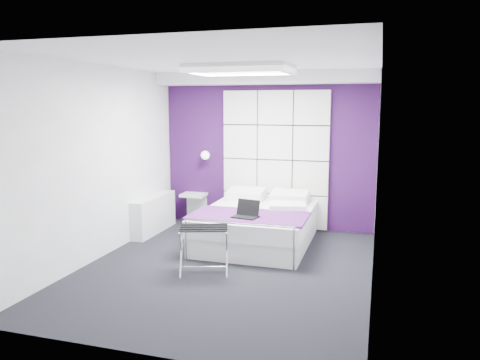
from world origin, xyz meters
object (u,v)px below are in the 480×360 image
object	(u,v)px
radiator	(154,214)
bed	(257,225)
laptop	(246,213)
nightstand	(194,195)
wall_lamp	(206,155)
luggage_rack	(204,250)

from	to	relation	value
radiator	bed	bearing A→B (deg)	-4.60
radiator	laptop	bearing A→B (deg)	-22.68
laptop	bed	bearing A→B (deg)	101.16
bed	nightstand	world-z (taller)	bed
radiator	wall_lamp	bearing A→B (deg)	49.90
nightstand	luggage_rack	world-z (taller)	luggage_rack
wall_lamp	luggage_rack	bearing A→B (deg)	-70.03
radiator	luggage_rack	xyz separation A→B (m)	(1.46, -1.51, -0.01)
wall_lamp	nightstand	size ratio (longest dim) A/B	0.36
wall_lamp	luggage_rack	world-z (taller)	wall_lamp
nightstand	bed	bearing A→B (deg)	-32.06
bed	luggage_rack	bearing A→B (deg)	-103.69
radiator	bed	size ratio (longest dim) A/B	0.61
bed	luggage_rack	world-z (taller)	bed
radiator	luggage_rack	size ratio (longest dim) A/B	2.05
wall_lamp	bed	world-z (taller)	wall_lamp
wall_lamp	bed	bearing A→B (deg)	-38.05
nightstand	laptop	distance (m)	2.02
radiator	laptop	size ratio (longest dim) A/B	3.59
luggage_rack	laptop	xyz separation A→B (m)	(0.33, 0.76, 0.32)
wall_lamp	radiator	bearing A→B (deg)	-130.10
nightstand	radiator	bearing A→B (deg)	-119.98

